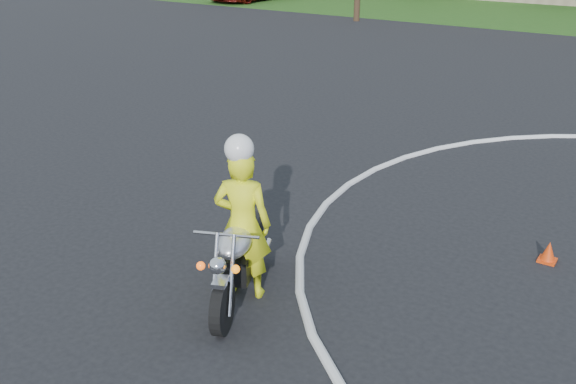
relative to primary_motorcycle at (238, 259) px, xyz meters
The scene contains 2 objects.
primary_motorcycle is the anchor object (origin of this frame).
rider_primary_grp 0.49m from the primary_motorcycle, 97.74° to the left, with size 0.83×0.70×2.15m.
Camera 1 is at (-1.19, -6.54, 4.43)m, focal length 40.00 mm.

